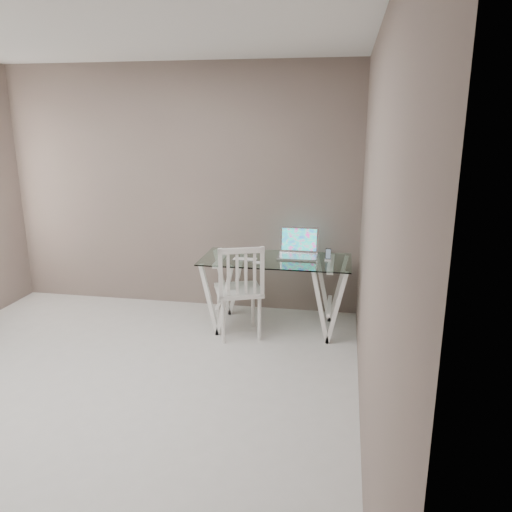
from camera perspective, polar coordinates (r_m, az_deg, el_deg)
The scene contains 7 objects.
room at distance 3.66m, azimuth -21.09°, elevation 8.29°, with size 4.50×4.52×2.71m.
desk at distance 5.13m, azimuth 2.25°, elevation -4.24°, with size 1.50×0.70×0.75m.
chair at distance 4.85m, azimuth -1.88°, elevation -3.59°, with size 0.56×0.56×0.96m.
laptop at distance 5.15m, azimuth 4.85°, elevation 0.78°, with size 0.40×0.33×0.28m.
keyboard at distance 4.99m, azimuth -1.27°, elevation -0.37°, with size 0.25×0.11×0.01m, color silver.
mouse at distance 4.82m, azimuth 0.22°, elevation -0.79°, with size 0.11×0.06×0.03m, color white.
phone_dock at distance 5.00m, azimuth 8.24°, elevation -0.15°, with size 0.07×0.07×0.12m.
Camera 1 is at (1.82, -3.10, 2.10)m, focal length 35.00 mm.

